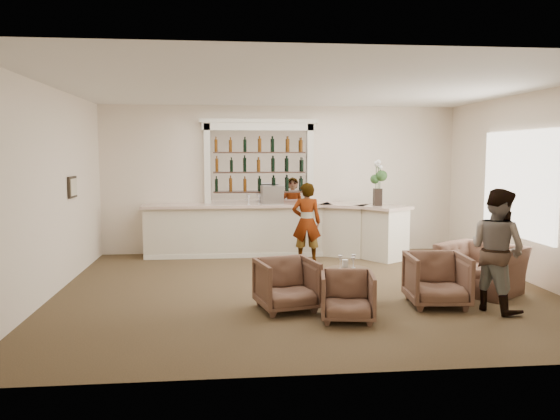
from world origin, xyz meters
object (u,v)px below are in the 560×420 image
object	(u,v)px
guest	(497,250)
armchair_right	(437,280)
sommelier	(307,222)
armchair_far	(481,268)
cocktail_table	(348,285)
espresso_machine	(272,195)
flower_vase	(378,180)
armchair_center	(347,296)
armchair_left	(287,284)
bar_counter	(276,230)

from	to	relation	value
guest	armchair_right	xyz separation A→B (m)	(-0.75, 0.31, -0.49)
sommelier	armchair_far	bearing A→B (deg)	138.44
armchair_far	cocktail_table	bearing A→B (deg)	-117.91
armchair_right	espresso_machine	bearing A→B (deg)	121.23
guest	flower_vase	distance (m)	4.07
armchair_center	flower_vase	xyz separation A→B (m)	(1.60, 4.19, 1.35)
cocktail_table	armchair_far	bearing A→B (deg)	8.66
guest	armchair_center	world-z (taller)	guest
sommelier	espresso_machine	distance (m)	1.09
sommelier	armchair_center	world-z (taller)	sommelier
cocktail_table	armchair_center	world-z (taller)	armchair_center
sommelier	flower_vase	bearing A→B (deg)	-167.74
armchair_left	cocktail_table	bearing A→B (deg)	6.32
cocktail_table	flower_vase	world-z (taller)	flower_vase
armchair_far	flower_vase	world-z (taller)	flower_vase
cocktail_table	armchair_left	world-z (taller)	armchair_left
espresso_machine	armchair_left	bearing A→B (deg)	-97.03
flower_vase	armchair_left	bearing A→B (deg)	-123.08
espresso_machine	guest	bearing A→B (deg)	-62.77
armchair_right	flower_vase	bearing A→B (deg)	92.98
bar_counter	flower_vase	xyz separation A→B (m)	(2.11, -0.54, 1.11)
armchair_left	armchair_center	world-z (taller)	armchair_left
armchair_left	armchair_far	distance (m)	3.34
sommelier	cocktail_table	bearing A→B (deg)	100.17
guest	armchair_center	distance (m)	2.31
sommelier	armchair_left	size ratio (longest dim) A/B	2.01
guest	armchair_right	bearing A→B (deg)	42.20
sommelier	guest	world-z (taller)	guest
sommelier	guest	distance (m)	4.38
cocktail_table	sommelier	world-z (taller)	sommelier
bar_counter	armchair_right	bearing A→B (deg)	-64.57
armchair_far	espresso_machine	distance (m)	4.77
armchair_far	espresso_machine	size ratio (longest dim) A/B	2.60
guest	flower_vase	size ratio (longest dim) A/B	1.83
armchair_left	bar_counter	bearing A→B (deg)	73.36
guest	espresso_machine	world-z (taller)	guest
sommelier	guest	xyz separation A→B (m)	(2.17, -3.80, 0.05)
armchair_left	armchair_right	distance (m)	2.23
guest	armchair_right	distance (m)	0.95
armchair_right	armchair_far	size ratio (longest dim) A/B	0.73
armchair_right	espresso_machine	distance (m)	4.78
cocktail_table	armchair_far	distance (m)	2.31
bar_counter	sommelier	distance (m)	0.92
sommelier	armchair_far	xyz separation A→B (m)	(2.45, -2.79, -0.44)
guest	bar_counter	bearing A→B (deg)	5.73
cocktail_table	guest	xyz separation A→B (m)	(2.00, -0.67, 0.63)
armchair_left	armchair_center	bearing A→B (deg)	-50.28
cocktail_table	sommelier	distance (m)	3.19
guest	espresso_machine	bearing A→B (deg)	6.35
guest	flower_vase	bearing A→B (deg)	-16.70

